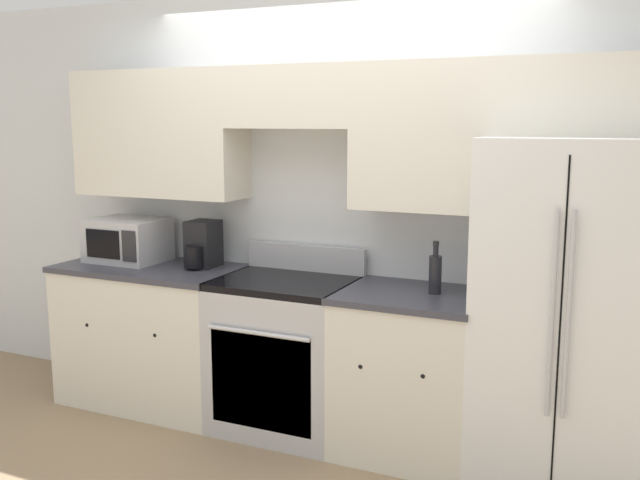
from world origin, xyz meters
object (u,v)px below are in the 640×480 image
Objects in this scene: oven_range at (285,354)px; refrigerator at (568,312)px; microwave at (128,240)px; bottle at (435,273)px.

oven_range is 1.62m from refrigerator.
oven_range is 0.61× the size of refrigerator.
refrigerator is 2.76m from microwave.
microwave is at bearing 179.18° from bottle.
bottle reaches higher than microwave.
oven_range is at bearing -177.56° from bottle.
oven_range is at bearing -3.23° from microwave.
oven_range is at bearing -177.19° from refrigerator.
refrigerator is 6.16× the size of bottle.
refrigerator reaches higher than bottle.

